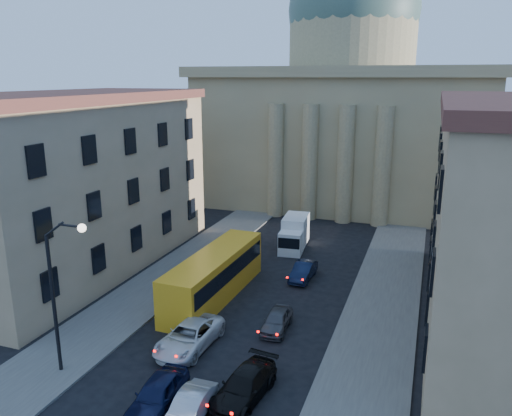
% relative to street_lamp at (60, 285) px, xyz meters
% --- Properties ---
extents(sidewalk_left, '(5.00, 60.00, 0.15)m').
position_rel_street_lamp_xyz_m(sidewalk_left, '(-1.53, 10.00, -5.21)').
color(sidewalk_left, '#514F4A').
rests_on(sidewalk_left, ground).
extents(sidewalk_right, '(5.00, 60.00, 0.15)m').
position_rel_street_lamp_xyz_m(sidewalk_right, '(15.47, 10.00, -5.21)').
color(sidewalk_right, '#514F4A').
rests_on(sidewalk_right, ground).
extents(church, '(68.02, 28.76, 36.60)m').
position_rel_street_lamp_xyz_m(church, '(6.97, 47.47, 6.59)').
color(church, '#897854').
rests_on(church, ground).
extents(building_left, '(11.60, 26.60, 14.70)m').
position_rel_street_lamp_xyz_m(building_left, '(-10.03, 14.00, 2.14)').
color(building_left, tan).
rests_on(building_left, ground).
extents(street_lamp, '(2.62, 0.44, 8.83)m').
position_rel_street_lamp_xyz_m(street_lamp, '(0.00, 0.00, 0.00)').
color(street_lamp, black).
rests_on(street_lamp, ground).
extents(car_left_near, '(2.07, 4.64, 1.55)m').
position_rel_street_lamp_xyz_m(car_left_near, '(6.17, -0.94, -4.51)').
color(car_left_near, black).
rests_on(car_left_near, ground).
extents(car_right_near, '(1.43, 3.95, 1.29)m').
position_rel_street_lamp_xyz_m(car_right_near, '(8.06, -1.19, -4.64)').
color(car_right_near, '#9FA2A6').
rests_on(car_right_near, ground).
extents(car_left_mid, '(2.77, 5.57, 1.52)m').
position_rel_street_lamp_xyz_m(car_left_mid, '(5.06, 4.67, -4.53)').
color(car_left_mid, silver).
rests_on(car_left_mid, ground).
extents(car_right_mid, '(2.56, 5.12, 1.43)m').
position_rel_street_lamp_xyz_m(car_right_mid, '(9.92, 1.20, -4.57)').
color(car_right_mid, black).
rests_on(car_right_mid, ground).
extents(car_right_far, '(1.70, 3.85, 1.29)m').
position_rel_street_lamp_xyz_m(car_right_far, '(9.35, 8.61, -4.64)').
color(car_right_far, '#434348').
rests_on(car_right_far, ground).
extents(car_right_distant, '(1.54, 4.12, 1.34)m').
position_rel_street_lamp_xyz_m(car_right_distant, '(8.88, 17.29, -4.61)').
color(car_right_distant, black).
rests_on(car_right_distant, ground).
extents(city_bus, '(3.14, 12.13, 3.40)m').
position_rel_street_lamp_xyz_m(city_bus, '(3.55, 11.76, -3.46)').
color(city_bus, '#F3A71B').
rests_on(city_bus, ground).
extents(box_truck, '(2.58, 5.55, 2.96)m').
position_rel_street_lamp_xyz_m(box_truck, '(6.16, 24.36, -3.88)').
color(box_truck, silver).
rests_on(box_truck, ground).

